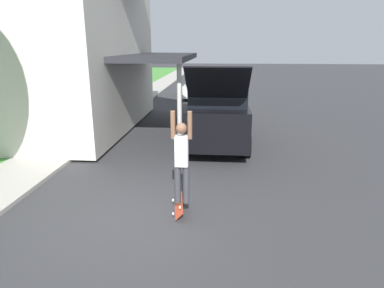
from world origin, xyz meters
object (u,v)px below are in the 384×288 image
object	(u,v)px
skateboarder	(182,157)
skateboard	(178,205)
car_down_street	(199,87)
suv_parked	(218,110)

from	to	relation	value
skateboarder	skateboard	size ratio (longest dim) A/B	2.41
skateboarder	skateboard	distance (m)	1.05
skateboarder	skateboard	bearing A→B (deg)	147.95
car_down_street	skateboarder	distance (m)	16.55
skateboarder	skateboard	xyz separation A→B (m)	(-0.08, 0.05, -1.05)
suv_parked	car_down_street	distance (m)	11.16
suv_parked	car_down_street	size ratio (longest dim) A/B	1.30
suv_parked	skateboard	bearing A→B (deg)	-97.45
car_down_street	skateboard	size ratio (longest dim) A/B	5.79
car_down_street	skateboard	bearing A→B (deg)	-87.63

